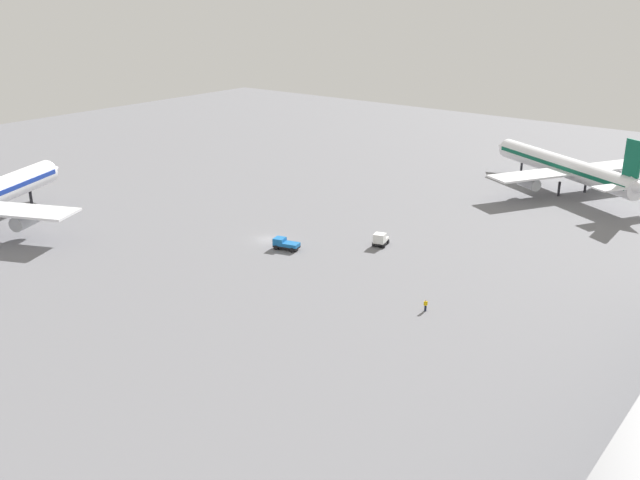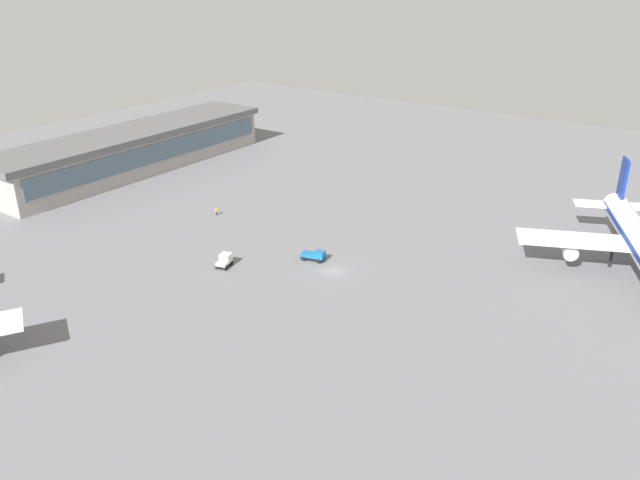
% 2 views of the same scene
% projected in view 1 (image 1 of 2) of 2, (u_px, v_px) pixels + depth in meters
% --- Properties ---
extents(ground, '(288.00, 288.00, 0.00)m').
position_uv_depth(ground, '(269.00, 239.00, 123.35)').
color(ground, slate).
extents(airplane_at_gate, '(36.77, 43.94, 14.77)m').
position_uv_depth(airplane_at_gate, '(566.00, 167.00, 151.06)').
color(airplane_at_gate, white).
rests_on(airplane_at_gate, ground).
extents(baggage_tug, '(3.58, 2.91, 2.30)m').
position_uv_depth(baggage_tug, '(380.00, 239.00, 120.03)').
color(baggage_tug, black).
rests_on(baggage_tug, ground).
extents(pushback_tractor, '(3.07, 4.73, 1.90)m').
position_uv_depth(pushback_tractor, '(285.00, 244.00, 118.45)').
color(pushback_tractor, black).
rests_on(pushback_tractor, ground).
extents(ground_crew_worker, '(0.53, 0.53, 1.67)m').
position_uv_depth(ground_crew_worker, '(426.00, 305.00, 95.73)').
color(ground_crew_worker, '#1E2338').
rests_on(ground_crew_worker, ground).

